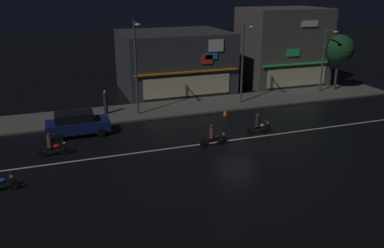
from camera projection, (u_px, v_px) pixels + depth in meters
The scene contains 15 objects.
ground_plane at pixel (237, 140), 27.32m from camera, with size 140.00×140.00×0.00m, color black.
lane_divider_stripe at pixel (237, 139), 27.32m from camera, with size 36.36×0.16×0.01m, color beige.
sidewalk_far at pixel (196, 106), 34.64m from camera, with size 38.27×4.42×0.14m, color #5B5954.
storefront_left_block at pixel (174, 61), 39.34m from camera, with size 10.24×8.38×5.74m.
storefront_center_block at pixel (282, 47), 41.72m from camera, with size 8.27×6.41×7.77m.
streetlamp_west at pixel (136, 61), 30.64m from camera, with size 0.44×1.64×7.32m.
streetlamp_mid at pixel (244, 57), 33.91m from camera, with size 0.44×1.64×6.83m.
streetlamp_east at pixel (325, 55), 37.67m from camera, with size 0.44×1.64×6.02m.
pedestrian_on_sidewalk at pixel (106, 103), 32.06m from camera, with size 0.34×0.34×1.93m.
street_tree at pixel (339, 49), 38.55m from camera, with size 2.84×2.84×5.38m.
parked_car_near_kerb at pixel (77, 123), 27.84m from camera, with size 4.30×1.98×1.67m.
motorcycle_lead at pixel (213, 137), 26.00m from camera, with size 1.90×0.60×1.52m.
motorcycle_following at pixel (259, 126), 28.13m from camera, with size 1.90×0.60×1.52m.
motorcycle_opposite_lane at pixel (52, 146), 24.52m from camera, with size 1.90×0.60×1.52m.
traffic_cone at pixel (225, 112), 32.33m from camera, with size 0.36×0.36×0.55m, color orange.
Camera 1 is at (-11.31, -22.99, 10.04)m, focal length 37.45 mm.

